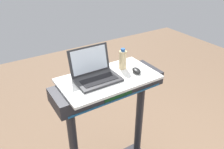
# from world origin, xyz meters

# --- Properties ---
(desk_board) EXTENTS (0.76, 0.43, 0.02)m
(desk_board) POSITION_xyz_m (0.00, 0.70, 1.15)
(desk_board) COLOR white
(desk_board) RESTS_ON treadmill_base
(laptop) EXTENTS (0.33, 0.26, 0.23)m
(laptop) POSITION_xyz_m (-0.09, 0.74, 1.20)
(laptop) COLOR #2D2D30
(laptop) RESTS_ON desk_board
(computer_mouse) EXTENTS (0.08, 0.11, 0.03)m
(computer_mouse) POSITION_xyz_m (0.23, 0.65, 1.17)
(computer_mouse) COLOR black
(computer_mouse) RESTS_ON desk_board
(water_bottle) EXTENTS (0.06, 0.06, 0.17)m
(water_bottle) POSITION_xyz_m (0.18, 0.77, 1.24)
(water_bottle) COLOR beige
(water_bottle) RESTS_ON desk_board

